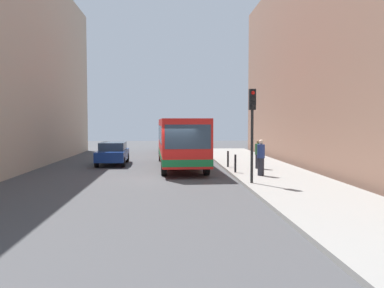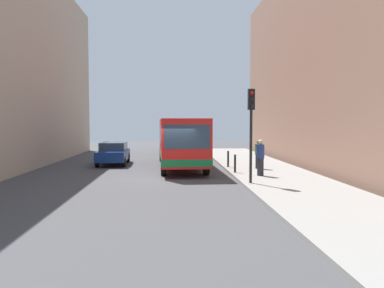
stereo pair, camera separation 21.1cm
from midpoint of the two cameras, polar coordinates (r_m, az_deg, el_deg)
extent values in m
plane|color=#424244|center=(20.15, -2.88, -4.89)|extent=(80.00, 80.00, 0.00)
cube|color=gray|center=(20.86, 12.16, -4.47)|extent=(4.40, 40.00, 0.15)
cube|color=#936B56|center=(26.87, 22.93, 11.23)|extent=(7.00, 32.00, 13.41)
cube|color=red|center=(24.91, -1.42, 0.70)|extent=(2.91, 11.09, 2.50)
cube|color=#197238|center=(24.97, -1.42, -1.48)|extent=(2.93, 11.11, 0.36)
cube|color=#2D3D4C|center=(19.44, -0.37, 1.03)|extent=(2.26, 0.14, 1.20)
cube|color=#2D3D4C|center=(25.40, -1.50, 1.53)|extent=(2.87, 9.49, 1.00)
cylinder|color=black|center=(21.24, 2.32, -3.12)|extent=(0.32, 1.01, 1.00)
cylinder|color=black|center=(21.07, -3.80, -3.17)|extent=(0.32, 1.01, 1.00)
cylinder|color=black|center=(28.96, 0.31, -1.44)|extent=(0.32, 1.01, 1.00)
cylinder|color=black|center=(28.83, -4.16, -1.46)|extent=(0.32, 1.01, 1.00)
cube|color=navy|center=(26.90, -10.94, -1.55)|extent=(1.87, 4.43, 0.64)
cube|color=#2D3D4C|center=(27.01, -10.91, -0.29)|extent=(1.64, 2.49, 0.52)
cylinder|color=black|center=(25.36, -9.50, -2.54)|extent=(0.23, 0.64, 0.64)
cylinder|color=black|center=(25.57, -13.16, -2.54)|extent=(0.23, 0.64, 0.64)
cylinder|color=black|center=(28.33, -8.91, -1.94)|extent=(0.23, 0.64, 0.64)
cylinder|color=black|center=(28.52, -12.20, -1.94)|extent=(0.23, 0.64, 0.64)
cube|color=maroon|center=(36.67, -2.84, -0.25)|extent=(1.93, 4.45, 0.64)
cube|color=#2D3D4C|center=(36.79, -2.84, 0.66)|extent=(1.67, 2.51, 0.52)
cylinder|color=black|center=(35.18, -1.57, -0.91)|extent=(0.24, 0.65, 0.64)
cylinder|color=black|center=(35.23, -4.24, -0.92)|extent=(0.24, 0.65, 0.64)
cylinder|color=black|center=(38.18, -1.55, -0.59)|extent=(0.24, 0.65, 0.64)
cylinder|color=black|center=(38.22, -4.01, -0.60)|extent=(0.24, 0.65, 0.64)
cylinder|color=black|center=(17.61, 8.75, -0.36)|extent=(0.12, 0.12, 3.20)
cube|color=black|center=(17.60, 8.81, 6.31)|extent=(0.28, 0.24, 0.90)
sphere|color=red|center=(17.49, 8.90, 7.25)|extent=(0.16, 0.16, 0.16)
sphere|color=black|center=(17.47, 8.89, 6.33)|extent=(0.16, 0.16, 0.16)
sphere|color=black|center=(17.46, 8.88, 5.42)|extent=(0.16, 0.16, 0.16)
cylinder|color=black|center=(21.27, 6.45, -2.79)|extent=(0.11, 0.11, 0.95)
cylinder|color=black|center=(23.80, 5.44, -2.15)|extent=(0.11, 0.11, 0.95)
cylinder|color=#26262D|center=(20.20, 10.04, -3.23)|extent=(0.32, 0.32, 0.88)
cylinder|color=navy|center=(20.13, 10.06, -1.03)|extent=(0.38, 0.38, 0.68)
sphere|color=beige|center=(20.10, 10.08, 0.27)|extent=(0.24, 0.24, 0.24)
cylinder|color=#26262D|center=(23.25, 9.70, -2.48)|extent=(0.32, 0.32, 0.81)
cylinder|color=#336B3F|center=(23.19, 9.72, -0.73)|extent=(0.38, 0.38, 0.62)
sphere|color=#8C6647|center=(23.16, 9.73, 0.31)|extent=(0.22, 0.22, 0.22)
camera|label=1|loc=(0.11, -89.74, 0.01)|focal=37.34mm
camera|label=2|loc=(0.11, 90.26, -0.01)|focal=37.34mm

